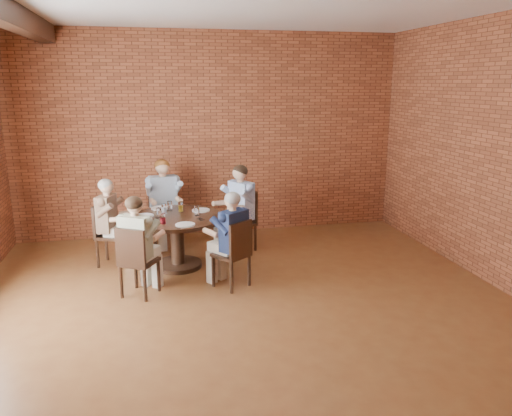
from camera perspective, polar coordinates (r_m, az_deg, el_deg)
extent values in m
plane|color=brown|center=(5.66, -0.31, -12.76)|extent=(7.00, 7.00, 0.00)
plane|color=brown|center=(8.55, -5.16, 8.31)|extent=(7.00, 0.00, 7.00)
plane|color=brown|center=(1.97, 21.46, -12.86)|extent=(7.00, 0.00, 7.00)
cylinder|color=#331C11|center=(7.27, -8.87, -6.41)|extent=(0.67, 0.67, 0.06)
cylinder|color=#331C11|center=(7.16, -8.97, -4.01)|extent=(0.19, 0.19, 0.64)
cylinder|color=#3A2315|center=(7.05, -9.08, -1.12)|extent=(1.35, 1.35, 0.05)
cube|color=#331C11|center=(7.75, -2.02, -1.82)|extent=(0.59, 0.59, 0.04)
cube|color=#331C11|center=(7.80, -0.92, 0.32)|extent=(0.24, 0.40, 0.49)
cylinder|color=#331C11|center=(7.85, -3.91, -3.35)|extent=(0.04, 0.04, 0.41)
cylinder|color=#331C11|center=(7.57, -2.22, -4.00)|extent=(0.04, 0.04, 0.41)
cylinder|color=#331C11|center=(8.07, -1.81, -2.84)|extent=(0.04, 0.04, 0.41)
cylinder|color=#331C11|center=(7.79, -0.08, -3.45)|extent=(0.04, 0.04, 0.41)
cube|color=#331C11|center=(8.19, -10.37, -1.17)|extent=(0.50, 0.50, 0.04)
cube|color=#331C11|center=(8.32, -10.67, 1.02)|extent=(0.45, 0.09, 0.51)
cylinder|color=#331C11|center=(8.04, -11.46, -3.18)|extent=(0.04, 0.04, 0.41)
cylinder|color=#331C11|center=(8.10, -8.73, -2.94)|extent=(0.04, 0.04, 0.41)
cylinder|color=#331C11|center=(8.41, -11.82, -2.42)|extent=(0.04, 0.04, 0.41)
cylinder|color=#331C11|center=(8.46, -9.21, -2.20)|extent=(0.04, 0.04, 0.41)
cube|color=#331C11|center=(7.44, -16.14, -3.07)|extent=(0.49, 0.49, 0.04)
cube|color=#331C11|center=(7.44, -17.50, -1.23)|extent=(0.16, 0.38, 0.44)
cylinder|color=#331C11|center=(7.30, -15.30, -5.19)|extent=(0.04, 0.04, 0.41)
cylinder|color=#331C11|center=(7.59, -14.42, -4.39)|extent=(0.04, 0.04, 0.41)
cylinder|color=#331C11|center=(7.43, -17.66, -5.04)|extent=(0.04, 0.04, 0.41)
cylinder|color=#331C11|center=(7.71, -16.70, -4.26)|extent=(0.04, 0.04, 0.41)
cube|color=#331C11|center=(6.30, -13.21, -6.00)|extent=(0.53, 0.53, 0.04)
cube|color=#331C11|center=(6.09, -14.18, -4.38)|extent=(0.36, 0.23, 0.44)
cylinder|color=#331C11|center=(6.43, -11.07, -7.61)|extent=(0.04, 0.04, 0.41)
cylinder|color=#331C11|center=(6.59, -13.58, -7.20)|extent=(0.04, 0.04, 0.41)
cylinder|color=#331C11|center=(6.17, -12.56, -8.65)|extent=(0.04, 0.04, 0.41)
cylinder|color=#331C11|center=(6.34, -15.15, -8.19)|extent=(0.04, 0.04, 0.41)
cube|color=#331C11|center=(6.39, -2.87, -5.34)|extent=(0.54, 0.54, 0.04)
cube|color=#331C11|center=(6.20, -1.75, -3.60)|extent=(0.33, 0.26, 0.44)
cylinder|color=#331C11|center=(6.69, -2.88, -6.50)|extent=(0.04, 0.04, 0.41)
cylinder|color=#331C11|center=(6.47, -4.90, -7.24)|extent=(0.04, 0.04, 0.41)
cylinder|color=#331C11|center=(6.48, -0.79, -7.18)|extent=(0.04, 0.04, 0.41)
cylinder|color=#331C11|center=(6.26, -2.81, -7.98)|extent=(0.04, 0.04, 0.41)
cylinder|color=white|center=(7.30, -6.32, -0.25)|extent=(0.26, 0.26, 0.01)
cylinder|color=white|center=(7.51, -10.93, -0.01)|extent=(0.26, 0.26, 0.01)
cylinder|color=white|center=(7.12, -12.65, -0.87)|extent=(0.26, 0.26, 0.01)
cylinder|color=white|center=(6.58, -8.10, -1.89)|extent=(0.26, 0.26, 0.01)
cylinder|color=white|center=(7.05, -6.77, -0.25)|extent=(0.07, 0.07, 0.14)
cylinder|color=white|center=(7.28, -8.59, 0.16)|extent=(0.07, 0.07, 0.14)
cylinder|color=white|center=(7.35, -9.83, 0.24)|extent=(0.07, 0.07, 0.14)
cylinder|color=white|center=(7.20, -10.48, -0.07)|extent=(0.07, 0.07, 0.14)
cylinder|color=white|center=(6.98, -11.05, -0.55)|extent=(0.07, 0.07, 0.14)
cylinder|color=white|center=(6.68, -10.59, -1.21)|extent=(0.07, 0.07, 0.14)
cube|color=black|center=(6.83, -6.34, -1.27)|extent=(0.10, 0.14, 0.01)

